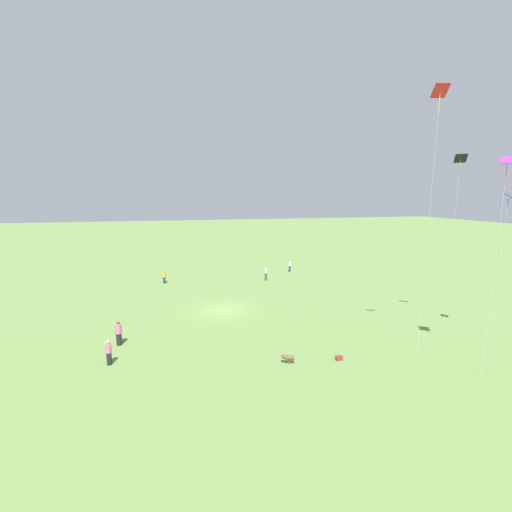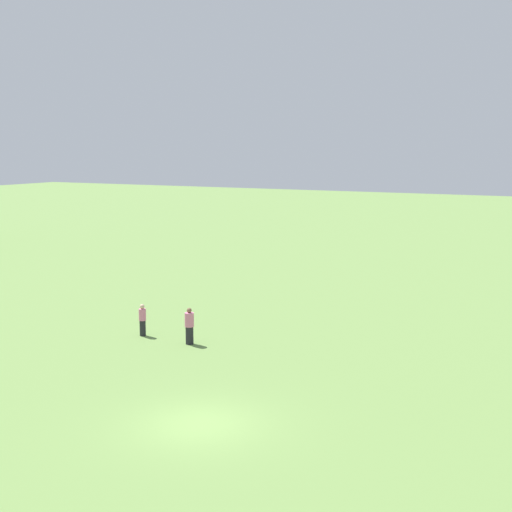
# 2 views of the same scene
# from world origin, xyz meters

# --- Properties ---
(ground_plane) EXTENTS (240.00, 240.00, 0.00)m
(ground_plane) POSITION_xyz_m (0.00, 0.00, 0.00)
(ground_plane) COLOR #6B8E47
(person_0) EXTENTS (0.43, 0.43, 1.62)m
(person_0) POSITION_xyz_m (8.39, 8.61, 0.81)
(person_0) COLOR #232328
(person_0) RESTS_ON ground_plane
(person_1) EXTENTS (0.53, 0.53, 1.67)m
(person_1) POSITION_xyz_m (5.45, -11.22, 0.83)
(person_1) COLOR #333D5B
(person_1) RESTS_ON ground_plane
(person_2) EXTENTS (0.46, 0.46, 1.80)m
(person_2) POSITION_xyz_m (-11.22, -13.68, 0.92)
(person_2) COLOR #333D5B
(person_2) RESTS_ON ground_plane
(person_3) EXTENTS (0.57, 0.57, 1.77)m
(person_3) POSITION_xyz_m (8.21, 5.72, 0.87)
(person_3) COLOR #232328
(person_3) RESTS_ON ground_plane
(person_4) EXTENTS (0.49, 0.49, 1.87)m
(person_4) POSITION_xyz_m (-6.75, -9.79, 0.94)
(person_4) COLOR #4C4C51
(person_4) RESTS_ON ground_plane
(kite_0) EXTENTS (1.03, 1.02, 12.38)m
(kite_0) POSITION_xyz_m (-12.89, 15.18, 11.51)
(kite_0) COLOR purple
(kite_0) RESTS_ON ground_plane
(kite_1) EXTENTS (0.97, 0.91, 13.23)m
(kite_1) POSITION_xyz_m (-15.79, 9.08, 12.21)
(kite_1) COLOR black
(kite_1) RESTS_ON ground_plane
(kite_2) EXTENTS (0.79, 0.80, 10.49)m
(kite_2) POSITION_xyz_m (-16.98, 12.04, 9.59)
(kite_2) COLOR blue
(kite_2) RESTS_ON ground_plane
(kite_3) EXTENTS (0.96, 0.76, 16.46)m
(kite_3) POSITION_xyz_m (-10.66, 12.51, 15.21)
(kite_3) COLOR red
(kite_3) RESTS_ON ground_plane
(dog_0) EXTENTS (0.83, 0.50, 0.59)m
(dog_0) POSITION_xyz_m (-2.41, 11.11, 0.40)
(dog_0) COLOR brown
(dog_0) RESTS_ON ground_plane
(picnic_bag_0) EXTENTS (0.44, 0.25, 0.31)m
(picnic_bag_0) POSITION_xyz_m (-5.71, 11.48, 0.15)
(picnic_bag_0) COLOR #933833
(picnic_bag_0) RESTS_ON ground_plane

